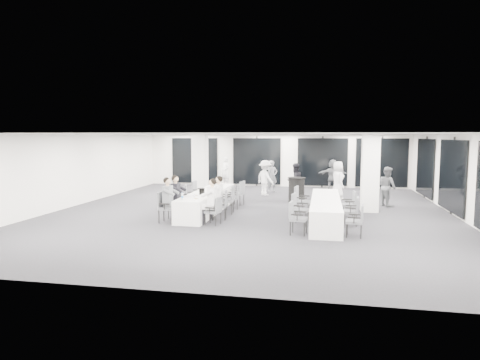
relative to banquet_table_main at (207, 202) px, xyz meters
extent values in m
cube|color=#25262B|center=(1.54, 0.23, -0.39)|extent=(14.00, 16.00, 0.02)
cube|color=white|center=(1.54, 0.23, 2.43)|extent=(14.00, 16.00, 0.02)
cube|color=silver|center=(-5.47, 0.23, 1.02)|extent=(0.02, 16.00, 2.80)
cube|color=silver|center=(8.55, 0.23, 1.02)|extent=(0.02, 16.00, 2.80)
cube|color=silver|center=(1.54, 8.24, 1.02)|extent=(14.00, 0.02, 2.80)
cube|color=silver|center=(1.54, -7.78, 1.02)|extent=(14.00, 0.02, 2.80)
cube|color=black|center=(1.54, 8.17, 0.98)|extent=(13.60, 0.06, 2.50)
cube|color=black|center=(8.48, 1.23, 0.98)|extent=(0.06, 14.00, 2.50)
cube|color=white|center=(-1.26, 3.43, 1.02)|extent=(0.60, 0.60, 2.80)
cube|color=white|center=(5.74, 1.23, 1.02)|extent=(0.60, 0.60, 2.80)
cube|color=white|center=(0.00, 0.00, 0.00)|extent=(0.90, 5.00, 0.75)
cube|color=white|center=(4.17, -0.99, 0.00)|extent=(0.90, 5.00, 0.75)
cylinder|color=black|center=(3.01, 2.88, 0.13)|extent=(0.65, 0.65, 1.02)
cylinder|color=black|center=(3.01, 2.88, 0.64)|extent=(0.74, 0.74, 0.02)
cube|color=#56595E|center=(-0.75, -2.05, 0.09)|extent=(0.48, 0.50, 0.08)
cube|color=#56595E|center=(-0.98, -2.05, 0.36)|extent=(0.07, 0.47, 0.47)
cylinder|color=black|center=(-0.95, -1.84, -0.16)|extent=(0.04, 0.04, 0.42)
cylinder|color=black|center=(-0.96, -2.25, -0.16)|extent=(0.04, 0.04, 0.42)
cylinder|color=black|center=(-0.54, -1.85, -0.16)|extent=(0.04, 0.04, 0.42)
cylinder|color=black|center=(-0.55, -2.26, -0.16)|extent=(0.04, 0.04, 0.42)
cube|color=black|center=(-0.75, -1.79, 0.26)|extent=(0.35, 0.04, 0.04)
cube|color=black|center=(-0.75, -2.30, 0.26)|extent=(0.35, 0.04, 0.04)
cube|color=#56595E|center=(-0.75, -1.31, 0.04)|extent=(0.43, 0.45, 0.07)
cube|color=#56595E|center=(-0.95, -1.31, 0.28)|extent=(0.06, 0.42, 0.42)
cylinder|color=black|center=(-0.94, -1.13, -0.19)|extent=(0.03, 0.03, 0.38)
cylinder|color=black|center=(-0.93, -1.49, -0.19)|extent=(0.03, 0.03, 0.38)
cylinder|color=black|center=(-0.57, -1.12, -0.19)|extent=(0.03, 0.03, 0.38)
cylinder|color=black|center=(-0.56, -1.49, -0.19)|extent=(0.03, 0.03, 0.38)
cube|color=black|center=(-0.75, -1.08, 0.19)|extent=(0.31, 0.04, 0.04)
cube|color=black|center=(-0.75, -1.53, 0.19)|extent=(0.31, 0.04, 0.04)
cube|color=#56595E|center=(-0.75, -0.36, 0.09)|extent=(0.48, 0.50, 0.08)
cube|color=#56595E|center=(-0.98, -0.36, 0.37)|extent=(0.06, 0.47, 0.47)
cylinder|color=black|center=(-0.96, -0.15, -0.16)|extent=(0.04, 0.04, 0.42)
cylinder|color=black|center=(-0.96, -0.56, -0.16)|extent=(0.04, 0.04, 0.42)
cylinder|color=black|center=(-0.54, -0.15, -0.16)|extent=(0.04, 0.04, 0.42)
cylinder|color=black|center=(-0.54, -0.56, -0.16)|extent=(0.04, 0.04, 0.42)
cube|color=black|center=(-0.75, -0.10, 0.26)|extent=(0.35, 0.04, 0.04)
cube|color=black|center=(-0.75, -0.62, 0.26)|extent=(0.35, 0.04, 0.04)
cube|color=#56595E|center=(-0.75, 0.50, 0.06)|extent=(0.55, 0.56, 0.08)
cube|color=#56595E|center=(-0.96, 0.45, 0.32)|extent=(0.17, 0.44, 0.44)
cylinder|color=black|center=(-0.99, 0.64, -0.18)|extent=(0.03, 0.03, 0.40)
cylinder|color=black|center=(-0.89, 0.26, -0.18)|extent=(0.03, 0.03, 0.40)
cylinder|color=black|center=(-0.61, 0.74, -0.18)|extent=(0.03, 0.03, 0.40)
cylinder|color=black|center=(-0.51, 0.36, -0.18)|extent=(0.03, 0.03, 0.40)
cube|color=black|center=(-0.81, 0.73, 0.22)|extent=(0.33, 0.12, 0.04)
cube|color=black|center=(-0.69, 0.27, 0.22)|extent=(0.33, 0.12, 0.04)
cube|color=#56595E|center=(-0.75, 1.54, 0.07)|extent=(0.48, 0.50, 0.08)
cube|color=#56595E|center=(-0.97, 1.56, 0.33)|extent=(0.09, 0.46, 0.45)
cylinder|color=black|center=(-0.93, 1.75, -0.17)|extent=(0.04, 0.04, 0.40)
cylinder|color=black|center=(-0.96, 1.36, -0.17)|extent=(0.04, 0.04, 0.40)
cylinder|color=black|center=(-0.54, 1.73, -0.17)|extent=(0.04, 0.04, 0.40)
cylinder|color=black|center=(-0.57, 1.33, -0.17)|extent=(0.04, 0.04, 0.40)
cube|color=black|center=(-0.73, 1.79, 0.24)|extent=(0.34, 0.06, 0.04)
cube|color=black|center=(-0.77, 1.30, 0.24)|extent=(0.34, 0.06, 0.04)
cube|color=#56595E|center=(0.75, -2.11, 0.03)|extent=(0.49, 0.51, 0.07)
cube|color=#56595E|center=(0.95, -2.14, 0.28)|extent=(0.13, 0.42, 0.42)
cylinder|color=black|center=(0.89, -2.32, -0.19)|extent=(0.03, 0.03, 0.37)
cylinder|color=black|center=(0.96, -1.96, -0.19)|extent=(0.03, 0.03, 0.37)
cylinder|color=black|center=(0.54, -2.25, -0.19)|extent=(0.03, 0.03, 0.37)
cylinder|color=black|center=(0.61, -1.89, -0.19)|extent=(0.03, 0.03, 0.37)
cube|color=black|center=(0.71, -2.33, 0.19)|extent=(0.31, 0.10, 0.04)
cube|color=black|center=(0.79, -1.88, 0.19)|extent=(0.31, 0.10, 0.04)
cube|color=#56595E|center=(0.75, -1.26, 0.07)|extent=(0.53, 0.54, 0.08)
cube|color=#56595E|center=(0.97, -1.23, 0.34)|extent=(0.13, 0.46, 0.46)
cylinder|color=black|center=(0.98, -1.43, -0.17)|extent=(0.04, 0.04, 0.41)
cylinder|color=black|center=(0.92, -1.04, -0.17)|extent=(0.04, 0.04, 0.41)
cylinder|color=black|center=(0.58, -1.49, -0.17)|extent=(0.04, 0.04, 0.41)
cylinder|color=black|center=(0.52, -1.10, -0.17)|extent=(0.04, 0.04, 0.41)
cube|color=black|center=(0.79, -1.51, 0.24)|extent=(0.34, 0.09, 0.04)
cube|color=black|center=(0.71, -1.02, 0.24)|extent=(0.34, 0.09, 0.04)
cube|color=#56595E|center=(0.75, -0.17, 0.09)|extent=(0.52, 0.53, 0.08)
cube|color=#56595E|center=(0.98, -0.15, 0.37)|extent=(0.10, 0.48, 0.48)
cylinder|color=black|center=(0.97, -0.36, -0.16)|extent=(0.04, 0.04, 0.43)
cylinder|color=black|center=(0.94, 0.05, -0.16)|extent=(0.04, 0.04, 0.43)
cylinder|color=black|center=(0.56, -0.39, -0.16)|extent=(0.04, 0.04, 0.43)
cylinder|color=black|center=(0.53, 0.02, -0.16)|extent=(0.04, 0.04, 0.43)
cube|color=black|center=(0.77, -0.43, 0.27)|extent=(0.36, 0.07, 0.04)
cube|color=black|center=(0.73, 0.09, 0.27)|extent=(0.36, 0.07, 0.04)
cube|color=#56595E|center=(0.75, 0.74, 0.06)|extent=(0.52, 0.54, 0.08)
cube|color=#56595E|center=(0.96, 0.78, 0.32)|extent=(0.14, 0.45, 0.44)
cylinder|color=black|center=(0.98, 0.59, -0.18)|extent=(0.03, 0.03, 0.40)
cylinder|color=black|center=(0.90, 0.97, -0.18)|extent=(0.03, 0.03, 0.40)
cylinder|color=black|center=(0.60, 0.52, -0.18)|extent=(0.03, 0.03, 0.40)
cylinder|color=black|center=(0.52, 0.90, -0.18)|extent=(0.03, 0.03, 0.40)
cube|color=black|center=(0.79, 0.51, 0.22)|extent=(0.33, 0.10, 0.04)
cube|color=black|center=(0.71, 0.98, 0.22)|extent=(0.33, 0.10, 0.04)
cube|color=#56595E|center=(0.75, 1.72, 0.08)|extent=(0.55, 0.57, 0.08)
cube|color=#56595E|center=(0.97, 1.67, 0.35)|extent=(0.15, 0.47, 0.46)
cylinder|color=black|center=(0.91, 1.48, -0.17)|extent=(0.04, 0.04, 0.41)
cylinder|color=black|center=(0.99, 1.87, -0.17)|extent=(0.04, 0.04, 0.41)
cylinder|color=black|center=(0.51, 1.56, -0.17)|extent=(0.04, 0.04, 0.41)
cylinder|color=black|center=(0.59, 1.95, -0.17)|extent=(0.04, 0.04, 0.41)
cube|color=black|center=(0.70, 1.47, 0.25)|extent=(0.34, 0.11, 0.04)
cube|color=black|center=(0.80, 1.96, 0.25)|extent=(0.34, 0.11, 0.04)
cube|color=#56595E|center=(3.42, -2.92, 0.06)|extent=(0.49, 0.51, 0.08)
cube|color=#56595E|center=(3.21, -2.90, 0.32)|extent=(0.11, 0.45, 0.44)
cylinder|color=black|center=(3.25, -2.71, -0.18)|extent=(0.03, 0.03, 0.40)
cylinder|color=black|center=(3.21, -3.09, -0.18)|extent=(0.03, 0.03, 0.40)
cylinder|color=black|center=(3.63, -2.75, -0.18)|extent=(0.03, 0.03, 0.40)
cylinder|color=black|center=(3.59, -3.13, -0.18)|extent=(0.03, 0.03, 0.40)
cube|color=black|center=(3.45, -2.68, 0.22)|extent=(0.33, 0.07, 0.04)
cube|color=black|center=(3.39, -3.16, 0.22)|extent=(0.33, 0.07, 0.04)
cube|color=#56595E|center=(3.42, -1.61, 0.08)|extent=(0.54, 0.56, 0.08)
cube|color=#56595E|center=(3.20, -1.57, 0.36)|extent=(0.14, 0.47, 0.47)
cylinder|color=black|center=(3.25, -1.38, -0.17)|extent=(0.04, 0.04, 0.42)
cylinder|color=black|center=(3.19, -1.78, -0.17)|extent=(0.04, 0.04, 0.42)
cylinder|color=black|center=(3.65, -1.44, -0.17)|extent=(0.04, 0.04, 0.42)
cylinder|color=black|center=(3.59, -1.84, -0.17)|extent=(0.04, 0.04, 0.42)
cube|color=black|center=(3.46, -1.36, 0.26)|extent=(0.35, 0.10, 0.04)
cube|color=black|center=(3.38, -1.86, 0.26)|extent=(0.35, 0.10, 0.04)
cube|color=#56595E|center=(3.42, -0.13, 0.11)|extent=(0.56, 0.57, 0.09)
cube|color=#56595E|center=(3.19, -0.10, 0.40)|extent=(0.13, 0.50, 0.49)
cylinder|color=black|center=(3.24, 0.11, -0.16)|extent=(0.04, 0.04, 0.44)
cylinder|color=black|center=(3.18, -0.31, -0.16)|extent=(0.04, 0.04, 0.44)
cylinder|color=black|center=(3.66, 0.06, -0.16)|extent=(0.04, 0.04, 0.44)
cylinder|color=black|center=(3.60, -0.37, -0.16)|extent=(0.04, 0.04, 0.44)
cube|color=black|center=(3.45, 0.14, 0.29)|extent=(0.37, 0.09, 0.04)
cube|color=black|center=(3.38, -0.39, 0.29)|extent=(0.37, 0.09, 0.04)
cube|color=#56595E|center=(4.92, -2.93, 0.05)|extent=(0.47, 0.49, 0.07)
cube|color=#56595E|center=(5.12, -2.95, 0.30)|extent=(0.10, 0.43, 0.43)
cylinder|color=black|center=(5.09, -3.14, -0.18)|extent=(0.03, 0.03, 0.38)
cylinder|color=black|center=(5.12, -2.76, -0.18)|extent=(0.03, 0.03, 0.38)
cylinder|color=black|center=(4.71, -3.10, -0.18)|extent=(0.03, 0.03, 0.38)
cylinder|color=black|center=(4.75, -2.73, -0.18)|extent=(0.03, 0.03, 0.38)
cube|color=black|center=(4.90, -3.16, 0.20)|extent=(0.32, 0.07, 0.04)
cube|color=black|center=(4.94, -2.70, 0.20)|extent=(0.32, 0.07, 0.04)
cube|color=#56595E|center=(4.92, -1.37, 0.04)|extent=(0.46, 0.48, 0.07)
cube|color=#56595E|center=(5.12, -1.39, 0.29)|extent=(0.09, 0.43, 0.43)
cylinder|color=black|center=(5.09, -1.58, -0.19)|extent=(0.03, 0.03, 0.38)
cylinder|color=black|center=(5.12, -1.21, -0.19)|extent=(0.03, 0.03, 0.38)
cylinder|color=black|center=(4.72, -1.54, -0.19)|extent=(0.03, 0.03, 0.38)
cylinder|color=black|center=(4.75, -1.17, -0.19)|extent=(0.03, 0.03, 0.38)
cube|color=black|center=(4.90, -1.61, 0.20)|extent=(0.32, 0.07, 0.04)
cube|color=black|center=(4.94, -1.14, 0.20)|extent=(0.32, 0.07, 0.04)
cube|color=#56595E|center=(4.92, -0.12, 0.05)|extent=(0.49, 0.50, 0.08)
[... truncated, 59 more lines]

